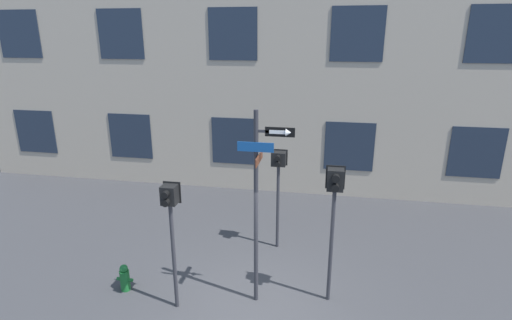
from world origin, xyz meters
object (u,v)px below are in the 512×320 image
at_px(pedestrian_signal_left, 171,214).
at_px(fire_hydrant, 125,278).
at_px(street_sign_pole, 259,196).
at_px(pedestrian_signal_right, 334,198).
at_px(pedestrian_signal_across, 278,172).

relative_size(pedestrian_signal_left, fire_hydrant, 4.37).
xyz_separation_m(pedestrian_signal_left, fire_hydrant, (-1.34, 0.33, -1.83)).
bearing_deg(fire_hydrant, pedestrian_signal_left, -14.03).
bearing_deg(fire_hydrant, street_sign_pole, 3.68).
xyz_separation_m(street_sign_pole, pedestrian_signal_right, (1.47, 0.29, -0.05)).
relative_size(pedestrian_signal_left, pedestrian_signal_across, 1.02).
xyz_separation_m(street_sign_pole, fire_hydrant, (-2.99, -0.19, -2.11)).
bearing_deg(pedestrian_signal_right, street_sign_pole, -168.96).
bearing_deg(street_sign_pole, pedestrian_signal_left, -162.29).
xyz_separation_m(street_sign_pole, pedestrian_signal_across, (0.09, 2.32, -0.28)).
height_order(pedestrian_signal_left, pedestrian_signal_across, pedestrian_signal_left).
distance_m(pedestrian_signal_left, pedestrian_signal_across, 3.34).
bearing_deg(pedestrian_signal_across, street_sign_pole, -92.26).
bearing_deg(pedestrian_signal_across, fire_hydrant, -140.84).
xyz_separation_m(pedestrian_signal_right, pedestrian_signal_across, (-1.38, 2.03, -0.24)).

